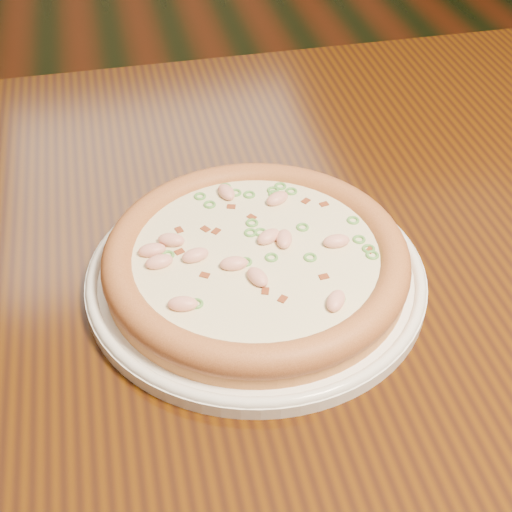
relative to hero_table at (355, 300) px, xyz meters
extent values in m
plane|color=black|center=(0.05, 0.74, -0.65)|extent=(9.00, 9.00, 0.00)
cube|color=black|center=(0.00, 0.00, 0.08)|extent=(1.20, 0.80, 0.04)
cylinder|color=white|center=(-0.12, -0.05, 0.10)|extent=(0.30, 0.30, 0.01)
torus|color=white|center=(-0.12, -0.05, 0.11)|extent=(0.30, 0.30, 0.01)
cylinder|color=#CD8041|center=(-0.12, -0.05, 0.12)|extent=(0.26, 0.26, 0.02)
torus|color=#BE7141|center=(-0.12, -0.05, 0.13)|extent=(0.27, 0.27, 0.03)
cylinder|color=#F6EAC2|center=(-0.12, -0.05, 0.13)|extent=(0.22, 0.22, 0.00)
ellipsoid|color=#F2B29E|center=(-0.17, -0.05, 0.14)|extent=(0.03, 0.02, 0.01)
ellipsoid|color=#F2B29E|center=(-0.20, -0.05, 0.14)|extent=(0.03, 0.02, 0.01)
ellipsoid|color=#F2B29E|center=(-0.19, -0.02, 0.14)|extent=(0.03, 0.02, 0.01)
ellipsoid|color=#F2B29E|center=(-0.08, 0.02, 0.14)|extent=(0.03, 0.02, 0.01)
ellipsoid|color=#F2B29E|center=(-0.07, -0.13, 0.14)|extent=(0.02, 0.03, 0.01)
ellipsoid|color=#F2B29E|center=(-0.13, 0.04, 0.14)|extent=(0.02, 0.03, 0.01)
ellipsoid|color=#F2B29E|center=(-0.19, -0.10, 0.14)|extent=(0.03, 0.02, 0.01)
ellipsoid|color=#F2B29E|center=(-0.11, -0.04, 0.14)|extent=(0.03, 0.02, 0.01)
ellipsoid|color=#F2B29E|center=(-0.14, -0.06, 0.14)|extent=(0.03, 0.02, 0.01)
ellipsoid|color=#F2B29E|center=(-0.21, -0.03, 0.14)|extent=(0.02, 0.01, 0.01)
ellipsoid|color=#F2B29E|center=(-0.13, -0.09, 0.14)|extent=(0.02, 0.03, 0.01)
ellipsoid|color=#F2B29E|center=(-0.05, -0.06, 0.14)|extent=(0.02, 0.01, 0.01)
ellipsoid|color=#F2B29E|center=(-0.09, -0.04, 0.14)|extent=(0.02, 0.03, 0.01)
cube|color=maroon|center=(-0.04, 0.00, 0.13)|extent=(0.01, 0.01, 0.00)
cube|color=maroon|center=(-0.12, -0.10, 0.13)|extent=(0.01, 0.01, 0.00)
cube|color=maroon|center=(-0.02, -0.07, 0.13)|extent=(0.01, 0.01, 0.00)
cube|color=maroon|center=(-0.15, -0.02, 0.13)|extent=(0.01, 0.01, 0.00)
cube|color=maroon|center=(-0.18, -0.01, 0.13)|extent=(0.01, 0.01, 0.00)
cube|color=maroon|center=(-0.11, -0.11, 0.13)|extent=(0.01, 0.01, 0.00)
cube|color=maroon|center=(-0.13, 0.02, 0.13)|extent=(0.01, 0.01, 0.00)
cube|color=maroon|center=(-0.11, 0.00, 0.13)|extent=(0.01, 0.01, 0.00)
cube|color=maroon|center=(-0.20, -0.03, 0.13)|extent=(0.01, 0.01, 0.00)
cube|color=maroon|center=(-0.07, -0.09, 0.13)|extent=(0.01, 0.01, 0.00)
cube|color=maroon|center=(-0.16, -0.01, 0.13)|extent=(0.01, 0.01, 0.00)
cube|color=maroon|center=(-0.06, 0.01, 0.13)|extent=(0.01, 0.01, 0.00)
cube|color=maroon|center=(-0.18, -0.04, 0.13)|extent=(0.01, 0.01, 0.00)
cube|color=maroon|center=(-0.17, -0.07, 0.13)|extent=(0.01, 0.01, 0.00)
torus|color=#549C43|center=(-0.11, 0.03, 0.13)|extent=(0.02, 0.02, 0.00)
torus|color=#549C43|center=(-0.02, -0.08, 0.13)|extent=(0.01, 0.01, 0.00)
torus|color=#549C43|center=(-0.02, -0.07, 0.13)|extent=(0.01, 0.01, 0.00)
torus|color=#549C43|center=(-0.07, -0.12, 0.13)|extent=(0.02, 0.02, 0.00)
torus|color=#549C43|center=(-0.12, -0.02, 0.13)|extent=(0.02, 0.02, 0.00)
torus|color=#549C43|center=(-0.08, -0.07, 0.13)|extent=(0.01, 0.01, 0.00)
torus|color=#549C43|center=(-0.15, 0.04, 0.13)|extent=(0.01, 0.01, 0.00)
torus|color=#549C43|center=(-0.08, 0.04, 0.13)|extent=(0.02, 0.02, 0.00)
torus|color=#549C43|center=(-0.20, -0.04, 0.13)|extent=(0.01, 0.01, 0.00)
torus|color=#549C43|center=(-0.07, -0.03, 0.13)|extent=(0.02, 0.02, 0.00)
torus|color=#549C43|center=(-0.08, 0.03, 0.13)|extent=(0.01, 0.01, 0.00)
torus|color=#549C43|center=(-0.11, -0.06, 0.13)|extent=(0.02, 0.02, 0.00)
torus|color=#549C43|center=(-0.15, 0.02, 0.13)|extent=(0.02, 0.02, 0.00)
torus|color=#549C43|center=(-0.12, 0.04, 0.13)|extent=(0.02, 0.02, 0.00)
torus|color=#549C43|center=(-0.11, -0.03, 0.13)|extent=(0.02, 0.02, 0.00)
torus|color=#549C43|center=(-0.11, -0.01, 0.13)|extent=(0.02, 0.02, 0.00)
torus|color=#549C43|center=(-0.02, -0.03, 0.13)|extent=(0.01, 0.01, 0.00)
torus|color=#549C43|center=(-0.13, -0.06, 0.13)|extent=(0.02, 0.02, 0.00)
torus|color=#549C43|center=(-0.13, 0.05, 0.13)|extent=(0.02, 0.02, 0.00)
torus|color=#549C43|center=(-0.03, -0.05, 0.13)|extent=(0.02, 0.02, 0.00)
torus|color=#549C43|center=(-0.08, 0.03, 0.13)|extent=(0.02, 0.02, 0.00)
torus|color=#549C43|center=(-0.07, 0.03, 0.13)|extent=(0.02, 0.02, 0.00)
torus|color=#549C43|center=(-0.18, -0.10, 0.13)|extent=(0.01, 0.01, 0.00)
camera|label=1|loc=(-0.22, -0.51, 0.54)|focal=50.00mm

